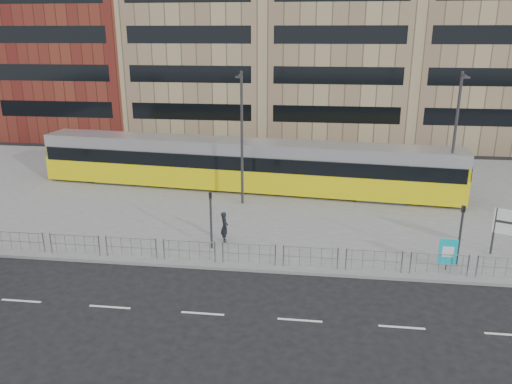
# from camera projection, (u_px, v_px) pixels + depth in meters

# --- Properties ---
(ground) EXTENTS (120.00, 120.00, 0.00)m
(ground) POSITION_uv_depth(u_px,v_px,m) (262.00, 272.00, 24.07)
(ground) COLOR black
(ground) RESTS_ON ground
(plaza) EXTENTS (64.00, 24.00, 0.15)m
(plaza) POSITION_uv_depth(u_px,v_px,m) (281.00, 194.00, 35.38)
(plaza) COLOR slate
(plaza) RESTS_ON ground
(kerb) EXTENTS (64.00, 0.25, 0.17)m
(kerb) POSITION_uv_depth(u_px,v_px,m) (262.00, 270.00, 24.09)
(kerb) COLOR gray
(kerb) RESTS_ON ground
(building_row) EXTENTS (70.40, 18.40, 31.20)m
(building_row) POSITION_uv_depth(u_px,v_px,m) (315.00, 13.00, 52.28)
(building_row) COLOR maroon
(building_row) RESTS_ON ground
(pedestrian_barrier) EXTENTS (32.07, 0.07, 1.10)m
(pedestrian_barrier) POSITION_uv_depth(u_px,v_px,m) (304.00, 251.00, 24.00)
(pedestrian_barrier) COLOR gray
(pedestrian_barrier) RESTS_ON plaza
(road_markings) EXTENTS (62.00, 0.12, 0.01)m
(road_markings) POSITION_uv_depth(u_px,v_px,m) (275.00, 318.00, 20.17)
(road_markings) COLOR white
(road_markings) RESTS_ON ground
(tram) EXTENTS (30.32, 5.71, 3.56)m
(tram) POSITION_uv_depth(u_px,v_px,m) (244.00, 165.00, 35.84)
(tram) COLOR yellow
(tram) RESTS_ON plaza
(ad_panel) EXTENTS (0.85, 0.12, 1.58)m
(ad_panel) POSITION_uv_depth(u_px,v_px,m) (448.00, 252.00, 23.70)
(ad_panel) COLOR #2D2D30
(ad_panel) RESTS_ON plaza
(pedestrian) EXTENTS (0.59, 0.72, 1.71)m
(pedestrian) POSITION_uv_depth(u_px,v_px,m) (225.00, 227.00, 26.95)
(pedestrian) COLOR black
(pedestrian) RESTS_ON plaza
(traffic_light_west) EXTENTS (0.22, 0.24, 3.10)m
(traffic_light_west) POSITION_uv_depth(u_px,v_px,m) (211.00, 213.00, 25.78)
(traffic_light_west) COLOR #2D2D30
(traffic_light_west) RESTS_ON plaza
(traffic_light_east) EXTENTS (0.20, 0.23, 3.10)m
(traffic_light_east) POSITION_uv_depth(u_px,v_px,m) (461.00, 228.00, 23.82)
(traffic_light_east) COLOR #2D2D30
(traffic_light_east) RESTS_ON plaza
(lamp_post_west) EXTENTS (0.45, 1.04, 8.61)m
(lamp_post_west) POSITION_uv_depth(u_px,v_px,m) (242.00, 134.00, 31.81)
(lamp_post_west) COLOR #2D2D30
(lamp_post_west) RESTS_ON plaza
(lamp_post_east) EXTENTS (0.45, 1.04, 8.64)m
(lamp_post_east) POSITION_uv_depth(u_px,v_px,m) (455.00, 136.00, 31.26)
(lamp_post_east) COLOR #2D2D30
(lamp_post_east) RESTS_ON plaza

